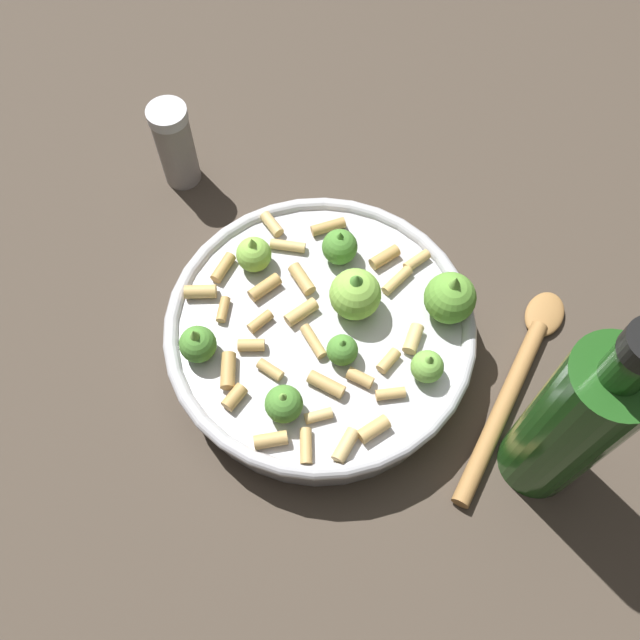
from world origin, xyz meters
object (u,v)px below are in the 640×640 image
object	(u,v)px
pepper_shaker	(175,145)
wooden_spoon	(516,378)
cooking_pan	(322,332)
olive_oil_bottle	(573,423)

from	to	relation	value
pepper_shaker	wooden_spoon	xyz separation A→B (m)	(-0.34, -0.23, -0.04)
cooking_pan	wooden_spoon	bearing A→B (deg)	-121.56
pepper_shaker	olive_oil_bottle	distance (m)	0.47
pepper_shaker	olive_oil_bottle	bearing A→B (deg)	-153.69
olive_oil_bottle	wooden_spoon	distance (m)	0.12
cooking_pan	wooden_spoon	distance (m)	0.18
cooking_pan	olive_oil_bottle	bearing A→B (deg)	-141.35
olive_oil_bottle	wooden_spoon	bearing A→B (deg)	-14.71
pepper_shaker	olive_oil_bottle	world-z (taller)	olive_oil_bottle
pepper_shaker	wooden_spoon	world-z (taller)	pepper_shaker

